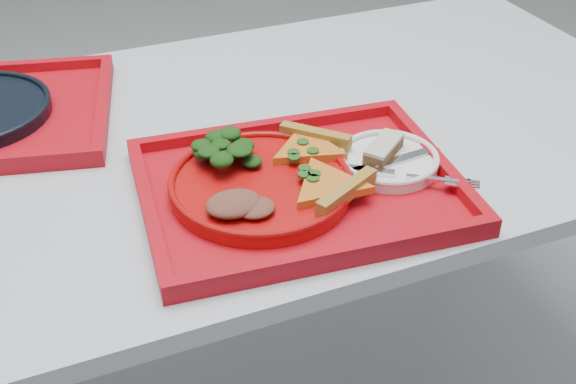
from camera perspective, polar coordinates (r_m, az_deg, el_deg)
The scene contains 11 objects.
table at distance 1.23m, azimuth -4.75°, elevation 1.52°, with size 1.60×0.80×0.75m.
tray_main at distance 1.04m, azimuth 0.88°, elevation 0.13°, with size 0.45×0.35×0.01m, color #B00914.
dinner_plate at distance 1.03m, azimuth -2.16°, elevation 0.44°, with size 0.26×0.26×0.02m, color #AD0B0B.
side_plate at distance 1.09m, azimuth 7.90°, elevation 2.35°, with size 0.15×0.15×0.01m, color white.
pizza_slice_a at distance 1.00m, azimuth 3.16°, elevation 0.75°, with size 0.13×0.11×0.02m, color orange, non-canonical shape.
pizza_slice_b at distance 1.08m, azimuth 1.56°, elevation 3.67°, with size 0.13×0.11×0.02m, color orange, non-canonical shape.
salad_heap at distance 1.06m, azimuth -4.78°, elevation 3.54°, with size 0.09×0.08×0.04m, color black.
meat_portion at distance 0.96m, azimuth -4.31°, elevation -0.93°, with size 0.08×0.06×0.02m, color brown.
dessert_bar at distance 1.09m, azimuth 7.57°, elevation 3.41°, with size 0.08×0.07×0.02m.
knife at distance 1.07m, azimuth 7.80°, elevation 2.35°, with size 0.18×0.02×0.01m, color silver.
fork at distance 1.05m, azimuth 9.23°, elevation 1.34°, with size 0.18×0.02×0.01m, color silver.
Camera 1 is at (-0.29, -0.98, 1.36)m, focal length 45.00 mm.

